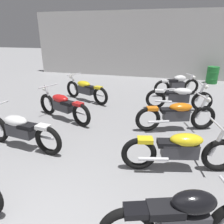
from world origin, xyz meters
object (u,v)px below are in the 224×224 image
oil_drum (212,75)px  motorcycle_left_row_1 (20,129)px  motorcycle_left_row_2 (63,105)px  motorcycle_right_row_4 (177,85)px  motorcycle_left_row_3 (86,89)px  motorcycle_right_row_1 (180,149)px  motorcycle_right_row_2 (177,114)px  motorcycle_right_row_0 (183,220)px  motorcycle_right_row_3 (179,97)px

oil_drum → motorcycle_left_row_1: bearing=-123.4°
motorcycle_left_row_2 → motorcycle_right_row_4: (3.34, 3.54, 0.01)m
motorcycle_left_row_3 → oil_drum: (5.16, 4.42, -0.03)m
motorcycle_right_row_4 → oil_drum: motorcycle_right_row_4 is taller
motorcycle_right_row_1 → motorcycle_left_row_2: bearing=153.1°
motorcycle_left_row_1 → motorcycle_right_row_2: bearing=28.5°
motorcycle_left_row_2 → motorcycle_right_row_2: same height
oil_drum → motorcycle_right_row_2: bearing=-107.0°
motorcycle_left_row_1 → motorcycle_left_row_3: size_ratio=1.07×
motorcycle_right_row_2 → motorcycle_left_row_2: bearing=-177.7°
motorcycle_left_row_1 → motorcycle_left_row_2: size_ratio=1.05×
motorcycle_right_row_0 → motorcycle_right_row_2: motorcycle_right_row_2 is taller
motorcycle_right_row_3 → oil_drum: motorcycle_right_row_3 is taller
motorcycle_right_row_0 → oil_drum: bearing=78.9°
motorcycle_right_row_2 → oil_drum: bearing=73.0°
motorcycle_right_row_2 → motorcycle_right_row_4: motorcycle_right_row_2 is taller
motorcycle_left_row_2 → motorcycle_left_row_3: size_ratio=1.02×
motorcycle_left_row_2 → oil_drum: 8.12m
motorcycle_left_row_2 → motorcycle_left_row_3: same height
motorcycle_right_row_2 → oil_drum: 6.45m
motorcycle_right_row_3 → oil_drum: bearing=68.6°
motorcycle_left_row_1 → motorcycle_right_row_4: size_ratio=1.19×
motorcycle_left_row_1 → motorcycle_right_row_4: (3.49, 5.26, 0.01)m
motorcycle_left_row_2 → motorcycle_right_row_3: (3.36, 1.77, 0.00)m
motorcycle_right_row_3 → motorcycle_left_row_3: bearing=178.2°
motorcycle_right_row_0 → motorcycle_right_row_2: 3.40m
motorcycle_left_row_3 → oil_drum: 6.79m
motorcycle_right_row_3 → oil_drum: size_ratio=2.55×
motorcycle_right_row_0 → motorcycle_right_row_1: bearing=89.0°
motorcycle_right_row_2 → motorcycle_right_row_4: size_ratio=1.14×
motorcycle_left_row_3 → oil_drum: motorcycle_left_row_3 is taller
motorcycle_right_row_0 → motorcycle_right_row_3: 5.04m
motorcycle_left_row_2 → motorcycle_right_row_3: size_ratio=0.95×
motorcycle_right_row_0 → motorcycle_right_row_1: size_ratio=0.89×
motorcycle_right_row_3 → motorcycle_right_row_4: motorcycle_right_row_3 is taller
motorcycle_left_row_2 → oil_drum: motorcycle_left_row_2 is taller
motorcycle_right_row_4 → motorcycle_right_row_1: bearing=-90.7°
motorcycle_right_row_0 → oil_drum: motorcycle_right_row_0 is taller
motorcycle_right_row_3 → oil_drum: (1.77, 4.53, -0.03)m
motorcycle_right_row_1 → oil_drum: 8.17m
motorcycle_left_row_2 → oil_drum: size_ratio=2.42×
motorcycle_left_row_3 → motorcycle_right_row_0: motorcycle_left_row_3 is taller
motorcycle_left_row_3 → motorcycle_left_row_1: bearing=-92.0°
motorcycle_left_row_1 → motorcycle_right_row_0: size_ratio=1.14×
motorcycle_right_row_2 → motorcycle_right_row_3: bearing=86.0°
motorcycle_right_row_1 → motorcycle_right_row_0: bearing=-91.0°
motorcycle_left_row_1 → motorcycle_right_row_4: 6.31m
motorcycle_left_row_2 → motorcycle_right_row_1: bearing=-26.9°
motorcycle_right_row_1 → motorcycle_left_row_3: bearing=133.0°
motorcycle_left_row_3 → motorcycle_right_row_2: bearing=-28.1°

